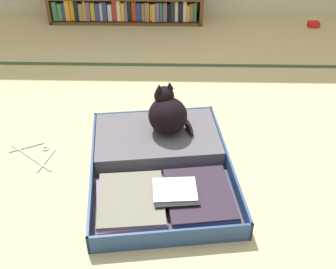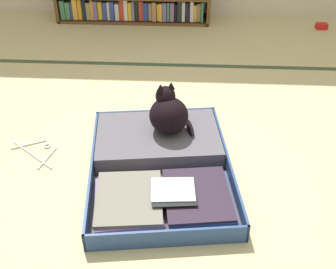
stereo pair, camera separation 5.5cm
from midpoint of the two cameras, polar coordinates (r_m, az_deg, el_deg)
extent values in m
plane|color=#CDC18A|center=(2.19, 0.03, -6.06)|extent=(10.00, 10.00, 0.00)
cube|color=#3C4F34|center=(3.27, 0.55, 9.40)|extent=(4.80, 0.05, 0.00)
cube|color=brown|center=(4.15, -5.96, 15.32)|extent=(1.39, 0.30, 0.02)
cube|color=#407953|center=(4.23, -15.11, 16.30)|extent=(0.04, 0.25, 0.17)
cube|color=#488858|center=(4.23, -14.46, 16.28)|extent=(0.04, 0.25, 0.16)
cube|color=#394694|center=(4.23, -13.95, 16.37)|extent=(0.02, 0.25, 0.16)
cube|color=gold|center=(4.21, -13.53, 16.54)|extent=(0.04, 0.25, 0.19)
cube|color=gold|center=(4.21, -12.92, 16.61)|extent=(0.04, 0.25, 0.19)
cube|color=black|center=(4.19, -12.38, 16.56)|extent=(0.03, 0.25, 0.19)
cube|color=#9A8256|center=(4.18, -11.79, 16.42)|extent=(0.04, 0.25, 0.16)
cube|color=yellow|center=(4.17, -11.36, 16.61)|extent=(0.02, 0.25, 0.18)
cube|color=slate|center=(4.16, -10.95, 16.54)|extent=(0.04, 0.25, 0.17)
cube|color=yellow|center=(4.17, -10.30, 16.58)|extent=(0.04, 0.25, 0.17)
cube|color=#304289|center=(4.16, -9.69, 16.56)|extent=(0.04, 0.25, 0.16)
cube|color=silver|center=(4.15, -9.20, 16.60)|extent=(0.02, 0.25, 0.16)
cube|color=#323D8B|center=(4.14, -8.74, 16.63)|extent=(0.04, 0.25, 0.17)
cube|color=silver|center=(4.14, -8.08, 16.56)|extent=(0.04, 0.25, 0.15)
cube|color=red|center=(4.13, -7.48, 16.86)|extent=(0.04, 0.25, 0.20)
cube|color=silver|center=(4.12, -6.92, 16.83)|extent=(0.03, 0.25, 0.19)
cube|color=gold|center=(4.12, -6.37, 16.69)|extent=(0.03, 0.25, 0.17)
cube|color=slate|center=(4.10, -5.93, 16.76)|extent=(0.02, 0.25, 0.18)
cube|color=black|center=(4.11, -5.50, 16.87)|extent=(0.03, 0.25, 0.19)
cube|color=#BD3826|center=(4.11, -4.91, 16.83)|extent=(0.04, 0.25, 0.18)
cube|color=navy|center=(4.11, -4.29, 16.75)|extent=(0.04, 0.25, 0.17)
cube|color=#9C815C|center=(4.11, -3.68, 16.74)|extent=(0.03, 0.25, 0.16)
cube|color=#A37C57|center=(4.09, -3.16, 16.74)|extent=(0.04, 0.25, 0.17)
cube|color=yellow|center=(4.10, -2.64, 16.70)|extent=(0.02, 0.25, 0.15)
cube|color=gold|center=(4.09, -2.29, 16.67)|extent=(0.03, 0.25, 0.16)
cube|color=slate|center=(4.08, -1.77, 16.74)|extent=(0.04, 0.25, 0.17)
cube|color=#387E5A|center=(4.08, -1.28, 16.76)|extent=(0.02, 0.25, 0.17)
cube|color=slate|center=(4.09, -0.77, 16.77)|extent=(0.04, 0.25, 0.17)
cube|color=black|center=(4.10, -0.25, 16.71)|extent=(0.02, 0.25, 0.16)
cube|color=#222825|center=(4.08, 0.26, 16.93)|extent=(0.04, 0.25, 0.20)
cube|color=beige|center=(4.08, 0.80, 16.82)|extent=(0.03, 0.25, 0.18)
cube|color=black|center=(4.09, 1.32, 16.78)|extent=(0.04, 0.25, 0.17)
cube|color=silver|center=(4.08, 1.87, 16.84)|extent=(0.03, 0.25, 0.19)
cube|color=gold|center=(4.09, 2.32, 16.62)|extent=(0.03, 0.25, 0.15)
cube|color=#907055|center=(4.10, 2.81, 16.72)|extent=(0.04, 0.25, 0.16)
cube|color=#36814F|center=(4.08, 3.26, 16.74)|extent=(0.02, 0.25, 0.18)
cube|color=navy|center=(2.04, -1.11, -9.76)|extent=(0.77, 0.56, 0.01)
cube|color=navy|center=(1.85, -0.47, -13.92)|extent=(0.71, 0.10, 0.10)
cube|color=navy|center=(2.02, -11.21, -9.44)|extent=(0.07, 0.47, 0.10)
cube|color=navy|center=(2.06, 8.73, -8.05)|extent=(0.07, 0.47, 0.10)
cube|color=#504A52|center=(2.03, -1.11, -9.57)|extent=(0.74, 0.54, 0.01)
cube|color=navy|center=(2.39, -2.13, -1.61)|extent=(0.77, 0.56, 0.01)
cube|color=navy|center=(2.56, -2.54, 2.34)|extent=(0.71, 0.10, 0.10)
cube|color=navy|center=(2.38, -10.59, -1.27)|extent=(0.07, 0.47, 0.10)
cube|color=navy|center=(2.41, 6.18, -0.23)|extent=(0.07, 0.47, 0.10)
cube|color=#504A52|center=(2.39, -2.13, -1.42)|extent=(0.74, 0.54, 0.01)
cylinder|color=black|center=(2.20, -1.67, -5.13)|extent=(0.69, 0.10, 0.02)
cube|color=slate|center=(2.02, -6.04, -9.61)|extent=(0.37, 0.43, 0.02)
cube|color=#8A6EA2|center=(2.01, -5.95, -9.25)|extent=(0.36, 0.40, 0.02)
cube|color=slate|center=(2.00, -5.83, -8.65)|extent=(0.34, 0.39, 0.02)
cube|color=navy|center=(2.03, 3.79, -9.00)|extent=(0.36, 0.45, 0.02)
cube|color=#354669|center=(2.02, 3.78, -8.47)|extent=(0.34, 0.38, 0.02)
cube|color=#2E2233|center=(2.02, 3.46, -7.98)|extent=(0.35, 0.41, 0.01)
cube|color=white|center=(2.00, 0.13, -7.44)|extent=(0.22, 0.18, 0.01)
cube|color=black|center=(1.99, 0.28, -7.92)|extent=(0.23, 0.20, 0.01)
cube|color=#5A5862|center=(2.36, -2.15, -0.64)|extent=(0.73, 0.53, 0.09)
torus|color=white|center=(2.33, -4.69, -0.10)|extent=(0.08, 0.08, 0.01)
cylinder|color=black|center=(2.55, -6.92, 1.92)|extent=(0.02, 0.02, 0.09)
cylinder|color=black|center=(2.56, 1.86, 2.45)|extent=(0.02, 0.02, 0.09)
cube|color=green|center=(1.87, 4.00, -13.47)|extent=(0.03, 0.01, 0.02)
cube|color=yellow|center=(1.87, -0.79, -14.22)|extent=(0.03, 0.01, 0.02)
cube|color=yellow|center=(1.84, -8.19, -13.72)|extent=(0.04, 0.01, 0.02)
cube|color=red|center=(1.84, -6.86, -13.80)|extent=(0.04, 0.01, 0.02)
ellipsoid|color=black|center=(2.30, -0.72, 2.58)|extent=(0.28, 0.29, 0.20)
ellipsoid|color=black|center=(2.37, -1.27, 2.42)|extent=(0.17, 0.13, 0.11)
sphere|color=black|center=(2.28, -1.21, 5.22)|extent=(0.11, 0.11, 0.11)
cone|color=black|center=(2.26, -0.46, 6.66)|extent=(0.04, 0.04, 0.04)
cone|color=black|center=(2.24, -1.90, 6.36)|extent=(0.04, 0.04, 0.04)
sphere|color=#DFD14C|center=(2.32, -1.18, 5.98)|extent=(0.02, 0.02, 0.02)
sphere|color=#DFD14C|center=(2.31, -2.09, 5.79)|extent=(0.02, 0.02, 0.02)
ellipsoid|color=black|center=(2.35, 2.17, 1.01)|extent=(0.07, 0.17, 0.03)
cylinder|color=silver|center=(2.45, -18.78, -2.93)|extent=(0.29, 0.23, 0.01)
cylinder|color=silver|center=(2.53, -19.19, -1.64)|extent=(0.18, 0.10, 0.01)
cylinder|color=silver|center=(2.40, -16.77, -3.36)|extent=(0.06, 0.20, 0.01)
torus|color=silver|center=(2.49, -16.89, -1.82)|extent=(0.06, 0.06, 0.01)
cube|color=red|center=(4.17, 18.75, 13.95)|extent=(0.10, 0.07, 0.05)
camera|label=1|loc=(0.03, -90.73, -0.53)|focal=44.99mm
camera|label=2|loc=(0.03, 89.27, 0.53)|focal=44.99mm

